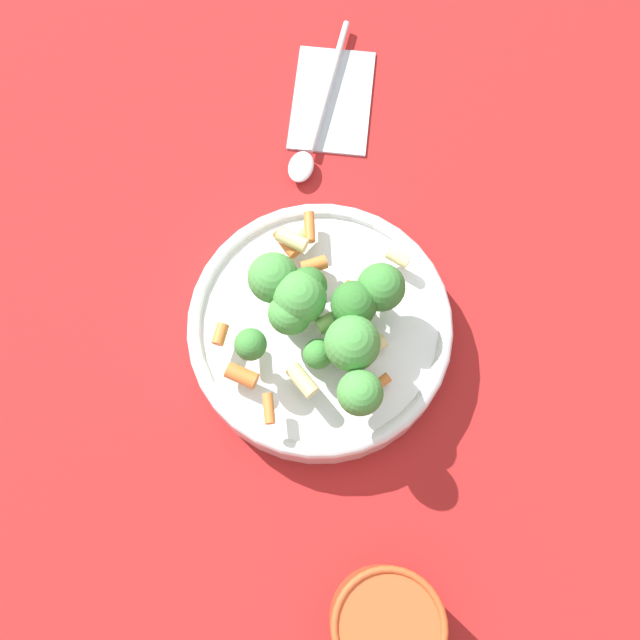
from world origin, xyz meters
TOP-DOWN VIEW (x-y plane):
  - ground_plane at (0.00, 0.00)m, footprint 3.00×3.00m
  - bowl at (0.00, 0.00)m, footprint 0.24×0.24m
  - pasta_salad at (-0.01, -0.00)m, footprint 0.20×0.19m
  - cup at (-0.26, -0.02)m, footprint 0.09×0.09m
  - napkin at (0.26, -0.04)m, footprint 0.14×0.11m
  - spoon at (0.22, -0.02)m, footprint 0.19×0.08m

SIDE VIEW (x-z plane):
  - ground_plane at x=0.00m, z-range 0.00..0.00m
  - napkin at x=0.26m, z-range 0.00..0.01m
  - spoon at x=0.22m, z-range 0.01..0.02m
  - bowl at x=0.00m, z-range 0.00..0.05m
  - cup at x=-0.26m, z-range 0.00..0.09m
  - pasta_salad at x=-0.01m, z-range 0.05..0.12m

